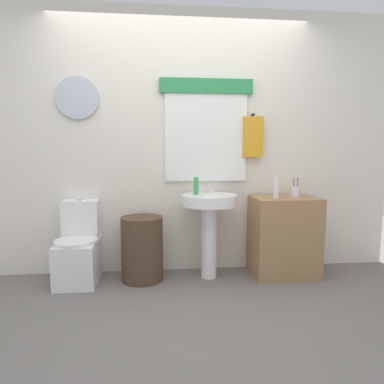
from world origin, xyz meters
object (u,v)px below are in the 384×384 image
object	(u,v)px
pedestal_sink	(209,215)
lotion_bottle	(276,187)
toilet	(79,251)
toothbrush_cup	(295,191)
laundry_hamper	(142,249)
soap_bottle	(196,186)
wooden_cabinet	(284,236)

from	to	relation	value
pedestal_sink	lotion_bottle	bearing A→B (deg)	-3.59
toilet	toothbrush_cup	bearing A→B (deg)	-0.44
laundry_hamper	toothbrush_cup	bearing A→B (deg)	0.76
soap_bottle	lotion_bottle	distance (m)	0.76
toilet	wooden_cabinet	xyz separation A→B (m)	(1.98, -0.04, 0.10)
toilet	pedestal_sink	distance (m)	1.27
pedestal_sink	toothbrush_cup	bearing A→B (deg)	1.33
wooden_cabinet	lotion_bottle	bearing A→B (deg)	-159.84
soap_bottle	toothbrush_cup	xyz separation A→B (m)	(0.98, -0.03, -0.06)
laundry_hamper	wooden_cabinet	bearing A→B (deg)	0.00
toilet	lotion_bottle	xyz separation A→B (m)	(1.87, -0.08, 0.59)
pedestal_sink	wooden_cabinet	size ratio (longest dim) A/B	1.04
toilet	soap_bottle	bearing A→B (deg)	0.73
wooden_cabinet	toothbrush_cup	bearing A→B (deg)	10.36
toilet	lotion_bottle	world-z (taller)	lotion_bottle
soap_bottle	lotion_bottle	world-z (taller)	lotion_bottle
pedestal_sink	toothbrush_cup	world-z (taller)	toothbrush_cup
lotion_bottle	soap_bottle	bearing A→B (deg)	173.23
laundry_hamper	soap_bottle	size ratio (longest dim) A/B	3.71
lotion_bottle	toilet	bearing A→B (deg)	177.68
laundry_hamper	wooden_cabinet	size ratio (longest dim) A/B	0.78
pedestal_sink	lotion_bottle	size ratio (longest dim) A/B	3.99
laundry_hamper	pedestal_sink	bearing A→B (deg)	0.00
wooden_cabinet	lotion_bottle	xyz separation A→B (m)	(-0.11, -0.04, 0.49)
pedestal_sink	soap_bottle	distance (m)	0.31
wooden_cabinet	laundry_hamper	bearing A→B (deg)	180.00
wooden_cabinet	lotion_bottle	distance (m)	0.50
wooden_cabinet	pedestal_sink	bearing A→B (deg)	180.00
laundry_hamper	lotion_bottle	bearing A→B (deg)	-1.79
laundry_hamper	wooden_cabinet	world-z (taller)	wooden_cabinet
pedestal_sink	wooden_cabinet	distance (m)	0.78
toilet	toothbrush_cup	size ratio (longest dim) A/B	4.16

